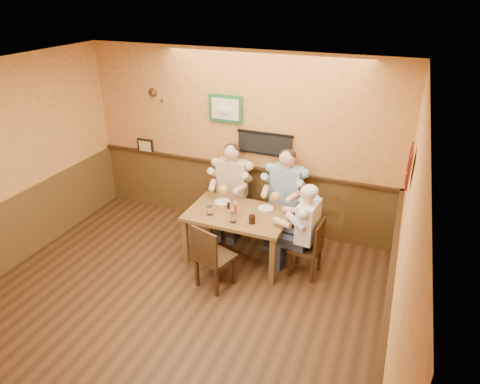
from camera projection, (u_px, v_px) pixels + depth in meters
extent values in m
plane|color=#331E0F|center=(162.00, 317.00, 5.16)|extent=(5.00, 5.00, 0.00)
cube|color=silver|center=(138.00, 83.00, 3.92)|extent=(5.00, 5.00, 0.02)
cube|color=#E29D4F|center=(239.00, 142.00, 6.63)|extent=(5.00, 0.02, 2.80)
cube|color=#E29D4F|center=(399.00, 268.00, 3.71)|extent=(0.02, 5.00, 2.80)
cube|color=brown|center=(238.00, 195.00, 7.01)|extent=(5.00, 0.02, 1.00)
cube|color=brown|center=(381.00, 344.00, 4.12)|extent=(0.02, 5.00, 1.00)
cube|color=black|center=(265.00, 144.00, 6.43)|extent=(0.88, 0.03, 0.34)
cube|color=#1F5C2F|center=(225.00, 109.00, 6.43)|extent=(0.54, 0.03, 0.42)
cube|color=black|center=(145.00, 146.00, 7.28)|extent=(0.30, 0.03, 0.26)
cube|color=#611810|center=(410.00, 166.00, 4.36)|extent=(0.03, 0.48, 0.36)
cube|color=brown|center=(238.00, 214.00, 5.96)|extent=(1.40, 0.90, 0.05)
cube|color=brown|center=(186.00, 242.00, 6.01)|extent=(0.07, 0.07, 0.70)
cube|color=brown|center=(272.00, 261.00, 5.59)|extent=(0.07, 0.07, 0.70)
cube|color=brown|center=(209.00, 216.00, 6.67)|extent=(0.07, 0.07, 0.70)
cube|color=brown|center=(289.00, 232.00, 6.24)|extent=(0.07, 0.07, 0.70)
cylinder|color=white|center=(210.00, 210.00, 5.88)|extent=(0.10, 0.10, 0.12)
cylinder|color=silver|center=(233.00, 218.00, 5.69)|extent=(0.11, 0.11, 0.13)
cylinder|color=black|center=(252.00, 219.00, 5.66)|extent=(0.10, 0.10, 0.11)
cylinder|color=#B62B13|center=(235.00, 209.00, 5.84)|extent=(0.05, 0.05, 0.19)
cylinder|color=white|center=(234.00, 210.00, 5.91)|extent=(0.04, 0.04, 0.09)
cylinder|color=black|center=(228.00, 205.00, 6.03)|extent=(0.05, 0.05, 0.10)
cylinder|color=silver|center=(222.00, 202.00, 6.23)|extent=(0.27, 0.27, 0.02)
cylinder|color=silver|center=(266.00, 208.00, 6.06)|extent=(0.24, 0.24, 0.01)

